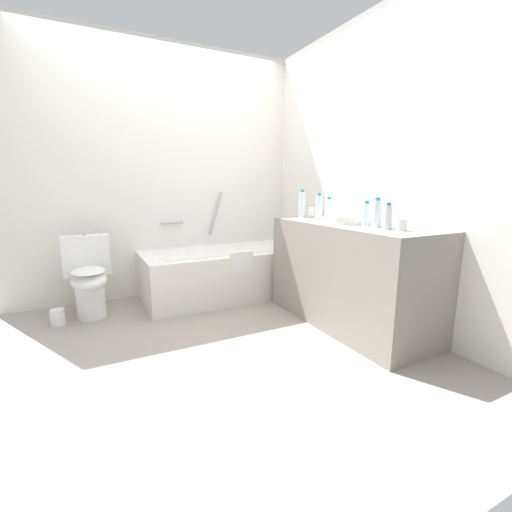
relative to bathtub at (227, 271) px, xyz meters
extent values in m
plane|color=#9E9389|center=(-0.49, -0.85, -0.26)|extent=(3.79, 3.79, 0.00)
cube|color=white|center=(-0.49, 0.44, 1.01)|extent=(3.19, 0.10, 2.54)
cube|color=white|center=(0.95, -0.85, 1.01)|extent=(0.10, 2.87, 2.54)
cube|color=white|center=(0.00, 0.00, -0.02)|extent=(1.70, 0.77, 0.48)
cube|color=white|center=(0.00, 0.00, 0.18)|extent=(1.39, 0.55, 0.09)
cylinder|color=#AAAAAF|center=(0.66, 0.00, 0.26)|extent=(0.09, 0.03, 0.03)
cylinder|color=#AAAAAF|center=(0.02, 0.36, 0.58)|extent=(0.17, 0.03, 0.47)
cylinder|color=#AAAAAF|center=(-0.47, 0.36, 0.50)|extent=(0.24, 0.03, 0.03)
cube|color=white|center=(0.00, -0.37, 0.17)|extent=(0.22, 0.03, 0.20)
cylinder|color=white|center=(-1.30, -0.05, -0.09)|extent=(0.24, 0.24, 0.35)
ellipsoid|color=white|center=(-1.31, -0.10, 0.08)|extent=(0.29, 0.40, 0.15)
ellipsoid|color=white|center=(-1.31, -0.10, 0.17)|extent=(0.27, 0.38, 0.02)
cube|color=white|center=(-1.30, 0.14, 0.26)|extent=(0.39, 0.15, 0.36)
cylinder|color=#AEAEB4|center=(-1.30, 0.14, 0.45)|extent=(0.03, 0.03, 0.01)
cube|color=gray|center=(0.61, -1.18, 0.16)|extent=(0.60, 1.47, 0.85)
cylinder|color=white|center=(0.59, -1.13, 0.62)|extent=(0.35, 0.35, 0.06)
cylinder|color=#AEAEB3|center=(0.81, -1.13, 0.62)|extent=(0.02, 0.02, 0.06)
cylinder|color=#AEAEB3|center=(0.75, -1.13, 0.65)|extent=(0.11, 0.02, 0.02)
cylinder|color=#AEAEB3|center=(0.81, -1.19, 0.60)|extent=(0.03, 0.03, 0.04)
cylinder|color=#AEAEB3|center=(0.81, -1.07, 0.60)|extent=(0.03, 0.03, 0.04)
cylinder|color=silver|center=(0.55, -1.58, 0.67)|extent=(0.06, 0.06, 0.16)
cylinder|color=teal|center=(0.55, -1.58, 0.76)|extent=(0.03, 0.03, 0.02)
cylinder|color=silver|center=(0.59, -0.75, 0.69)|extent=(0.06, 0.06, 0.21)
cylinder|color=teal|center=(0.59, -0.75, 0.80)|extent=(0.03, 0.03, 0.02)
cylinder|color=silver|center=(0.60, -0.89, 0.68)|extent=(0.06, 0.06, 0.18)
cylinder|color=teal|center=(0.60, -0.89, 0.78)|extent=(0.03, 0.03, 0.02)
cylinder|color=silver|center=(0.58, -1.46, 0.68)|extent=(0.07, 0.07, 0.19)
cylinder|color=teal|center=(0.58, -1.46, 0.79)|extent=(0.04, 0.04, 0.02)
cylinder|color=silver|center=(0.58, -1.35, 0.67)|extent=(0.06, 0.06, 0.17)
cylinder|color=teal|center=(0.58, -1.35, 0.76)|extent=(0.03, 0.03, 0.02)
cylinder|color=silver|center=(0.55, -0.55, 0.70)|extent=(0.06, 0.06, 0.24)
cylinder|color=teal|center=(0.55, -0.55, 0.83)|extent=(0.03, 0.03, 0.02)
cylinder|color=white|center=(0.58, -1.67, 0.62)|extent=(0.08, 0.08, 0.08)
cylinder|color=white|center=(0.62, -0.59, 0.63)|extent=(0.07, 0.07, 0.09)
cylinder|color=white|center=(0.62, -1.52, 0.63)|extent=(0.06, 0.06, 0.08)
cylinder|color=white|center=(-1.57, -0.11, -0.19)|extent=(0.11, 0.11, 0.14)
camera|label=1|loc=(-1.34, -3.29, 0.88)|focal=24.37mm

